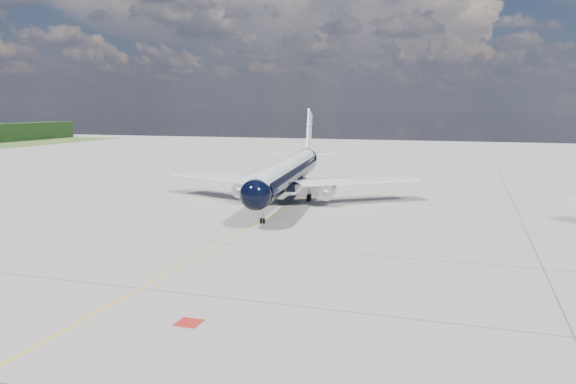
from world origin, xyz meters
name	(u,v)px	position (x,y,z in m)	size (l,w,h in m)	color
ground	(283,209)	(0.00, 30.00, 0.00)	(320.00, 320.00, 0.00)	gray
taxiway_centerline	(271,216)	(0.00, 25.00, 0.00)	(0.16, 160.00, 0.01)	#FFAF0D
red_marking	(189,323)	(6.80, -10.00, 0.00)	(1.60, 1.60, 0.01)	maroon
main_airliner	(289,172)	(-1.46, 37.04, 4.15)	(37.77, 46.27, 13.38)	black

